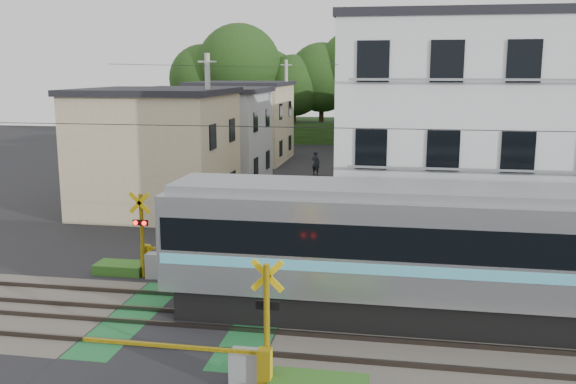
% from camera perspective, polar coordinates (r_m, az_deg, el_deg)
% --- Properties ---
extents(ground, '(120.00, 120.00, 0.00)m').
position_cam_1_polar(ground, '(19.30, -8.49, -11.28)').
color(ground, black).
extents(track_bed, '(120.00, 120.00, 0.14)m').
position_cam_1_polar(track_bed, '(19.28, -8.49, -11.18)').
color(track_bed, '#47423A').
rests_on(track_bed, ground).
extents(crossing_signal_near, '(4.74, 0.65, 3.09)m').
position_cam_1_polar(crossing_signal_near, '(15.12, -3.50, -14.70)').
color(crossing_signal_near, '#E4BB0C').
rests_on(crossing_signal_near, ground).
extents(crossing_signal_far, '(4.74, 0.65, 3.09)m').
position_cam_1_polar(crossing_signal_far, '(23.16, -11.75, -5.74)').
color(crossing_signal_far, '#E4BB0C').
rests_on(crossing_signal_far, ground).
extents(apartment_block, '(10.20, 8.36, 9.30)m').
position_cam_1_polar(apartment_block, '(26.65, 15.84, 4.89)').
color(apartment_block, white).
rests_on(apartment_block, ground).
extents(houses_row, '(22.07, 31.35, 6.80)m').
position_cam_1_polar(houses_row, '(43.37, 2.69, 5.55)').
color(houses_row, '#C5B48B').
rests_on(houses_row, ground).
extents(tree_hill, '(40.00, 13.99, 11.69)m').
position_cam_1_polar(tree_hill, '(64.86, 5.15, 9.45)').
color(tree_hill, '#1F3C14').
rests_on(tree_hill, ground).
extents(catenary, '(60.00, 5.04, 7.00)m').
position_cam_1_polar(catenary, '(17.30, 10.38, -1.12)').
color(catenary, '#2D2D33').
rests_on(catenary, ground).
extents(utility_poles, '(7.90, 42.00, 8.00)m').
position_cam_1_polar(utility_poles, '(40.63, 0.33, 6.39)').
color(utility_poles, '#A5A5A0').
rests_on(utility_poles, ground).
extents(pedestrian, '(0.74, 0.63, 1.72)m').
position_cam_1_polar(pedestrian, '(44.43, 2.48, 2.58)').
color(pedestrian, black).
rests_on(pedestrian, ground).
extents(weed_patches, '(10.25, 8.80, 0.40)m').
position_cam_1_polar(weed_patches, '(18.69, -3.38, -11.32)').
color(weed_patches, '#2D5E1E').
rests_on(weed_patches, ground).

